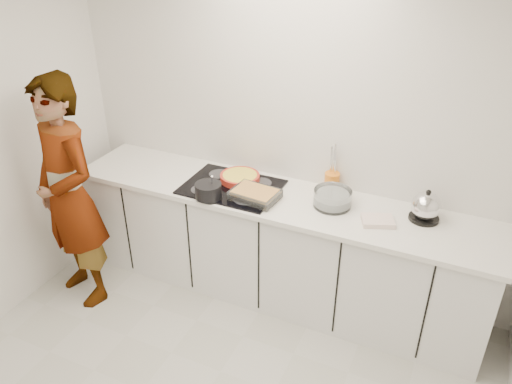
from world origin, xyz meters
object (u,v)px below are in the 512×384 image
at_px(tart_dish, 240,177).
at_px(baking_dish, 255,194).
at_px(kettle, 426,207).
at_px(cook, 69,196).
at_px(hob, 232,187).
at_px(mixing_bowl, 332,199).
at_px(utensil_crock, 332,182).
at_px(saucepan, 208,191).

xyz_separation_m(tart_dish, baking_dish, (0.22, -0.20, 0.01)).
xyz_separation_m(baking_dish, kettle, (1.17, 0.24, 0.05)).
xyz_separation_m(kettle, cook, (-2.45, -0.77, -0.09)).
distance_m(hob, baking_dish, 0.26).
xyz_separation_m(mixing_bowl, utensil_crock, (-0.07, 0.22, 0.01)).
bearing_deg(cook, saucepan, 40.72).
bearing_deg(tart_dish, kettle, 1.43).
relative_size(tart_dish, saucepan, 1.59).
bearing_deg(kettle, utensil_crock, 168.85).
height_order(baking_dish, utensil_crock, utensil_crock).
bearing_deg(saucepan, baking_dish, 21.77).
distance_m(mixing_bowl, cook, 1.94).
xyz_separation_m(saucepan, kettle, (1.48, 0.37, 0.03)).
xyz_separation_m(hob, mixing_bowl, (0.78, 0.06, 0.05)).
distance_m(hob, tart_dish, 0.12).
relative_size(saucepan, utensil_crock, 1.81).
height_order(mixing_bowl, kettle, kettle).
relative_size(mixing_bowl, cook, 0.17).
xyz_separation_m(saucepan, baking_dish, (0.32, 0.13, -0.02)).
distance_m(baking_dish, mixing_bowl, 0.56).
relative_size(utensil_crock, cook, 0.08).
bearing_deg(tart_dish, utensil_crock, 14.10).
bearing_deg(cook, kettle, 35.53).
bearing_deg(utensil_crock, saucepan, -147.18).
bearing_deg(tart_dish, saucepan, -105.72).
xyz_separation_m(hob, baking_dish, (0.24, -0.09, 0.04)).
height_order(hob, baking_dish, baking_dish).
height_order(tart_dish, kettle, kettle).
bearing_deg(kettle, baking_dish, -168.41).
distance_m(saucepan, mixing_bowl, 0.90).
bearing_deg(cook, baking_dish, 40.52).
distance_m(hob, kettle, 1.42).
xyz_separation_m(hob, utensil_crock, (0.70, 0.28, 0.06)).
relative_size(hob, tart_dish, 1.77).
distance_m(kettle, cook, 2.57).
bearing_deg(mixing_bowl, cook, -159.50).
height_order(tart_dish, mixing_bowl, mixing_bowl).
height_order(utensil_crock, cook, cook).
distance_m(kettle, utensil_crock, 0.72).
bearing_deg(mixing_bowl, hob, -175.72).
bearing_deg(saucepan, tart_dish, 74.28).
distance_m(mixing_bowl, utensil_crock, 0.24).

